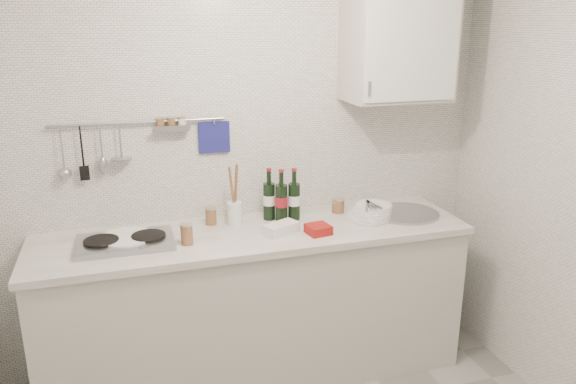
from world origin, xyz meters
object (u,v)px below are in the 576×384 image
object	(u,v)px
plate_stack_hob	(126,240)
plate_stack_sink	(372,212)
wall_cabinet	(399,39)
utensil_crock	(235,210)
wine_bottles	(282,195)

from	to	relation	value
plate_stack_hob	plate_stack_sink	distance (m)	1.42
wall_cabinet	utensil_crock	xyz separation A→B (m)	(-0.98, 0.03, -0.95)
plate_stack_sink	wine_bottles	xyz separation A→B (m)	(-0.52, 0.13, 0.11)
wall_cabinet	plate_stack_hob	bearing A→B (deg)	-176.45
plate_stack_sink	wine_bottles	world-z (taller)	wine_bottles
wine_bottles	wall_cabinet	bearing A→B (deg)	-1.08
plate_stack_hob	utensil_crock	size ratio (longest dim) A/B	0.85
plate_stack_hob	utensil_crock	world-z (taller)	utensil_crock
wall_cabinet	plate_stack_sink	world-z (taller)	wall_cabinet
plate_stack_sink	utensil_crock	world-z (taller)	utensil_crock
plate_stack_hob	plate_stack_sink	world-z (taller)	plate_stack_sink
wall_cabinet	wine_bottles	bearing A→B (deg)	178.92
plate_stack_hob	utensil_crock	xyz separation A→B (m)	(0.62, 0.13, 0.06)
wall_cabinet	plate_stack_sink	xyz separation A→B (m)	(-0.18, -0.12, -0.99)
wall_cabinet	utensil_crock	world-z (taller)	wall_cabinet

